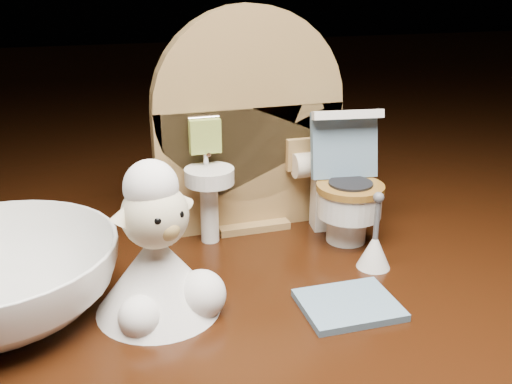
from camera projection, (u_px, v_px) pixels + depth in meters
backdrop_panel at (248, 135)px, 0.38m from camera, size 0.13×0.05×0.15m
toy_toilet at (345, 192)px, 0.38m from camera, size 0.05×0.06×0.09m
bath_mat at (349, 305)px, 0.31m from camera, size 0.05×0.04×0.00m
toilet_brush at (374, 248)px, 0.34m from camera, size 0.02×0.02×0.05m
plush_lamb at (159, 261)px, 0.29m from camera, size 0.07×0.07×0.09m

